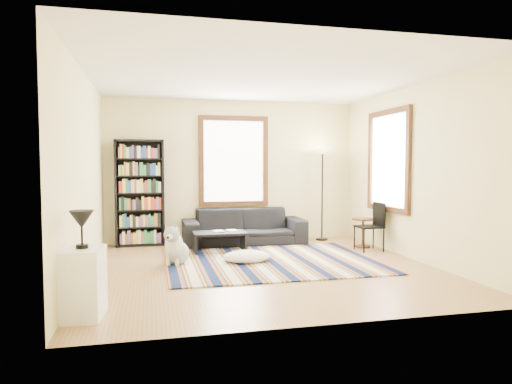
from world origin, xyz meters
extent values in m
cube|color=#9F7B49|center=(0.00, 0.00, -0.05)|extent=(5.00, 5.00, 0.10)
cube|color=white|center=(0.00, 0.00, 2.85)|extent=(5.00, 5.00, 0.10)
cube|color=beige|center=(0.00, 2.55, 1.40)|extent=(5.00, 0.10, 2.80)
cube|color=beige|center=(0.00, -2.55, 1.40)|extent=(5.00, 0.10, 2.80)
cube|color=beige|center=(-2.55, 0.00, 1.40)|extent=(0.10, 5.00, 2.80)
cube|color=beige|center=(2.55, 0.00, 1.40)|extent=(0.10, 5.00, 2.80)
cube|color=white|center=(0.00, 2.47, 1.60)|extent=(1.20, 0.06, 1.60)
cube|color=white|center=(2.47, 0.80, 1.60)|extent=(0.06, 1.20, 1.60)
cube|color=#0C173C|center=(0.21, 0.38, 0.01)|extent=(3.27, 2.61, 0.02)
imported|color=black|center=(0.12, 2.05, 0.34)|extent=(2.33, 0.92, 0.68)
cube|color=black|center=(-1.82, 2.32, 1.00)|extent=(0.90, 0.30, 2.00)
cube|color=black|center=(-0.47, 1.32, 0.18)|extent=(1.01, 0.76, 0.36)
imported|color=beige|center=(-0.57, 1.32, 0.37)|extent=(0.24, 0.19, 0.02)
imported|color=beige|center=(-0.32, 1.37, 0.37)|extent=(0.24, 0.19, 0.02)
ellipsoid|color=beige|center=(-0.17, 0.40, 0.09)|extent=(0.79, 0.62, 0.19)
cylinder|color=#4A2A12|center=(2.20, 1.21, 0.27)|extent=(0.42, 0.42, 0.54)
cube|color=black|center=(2.15, 0.87, 0.43)|extent=(0.43, 0.41, 0.86)
cube|color=white|center=(-2.30, -1.74, 0.35)|extent=(0.43, 0.53, 0.70)
camera|label=1|loc=(-1.63, -6.51, 1.53)|focal=32.00mm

